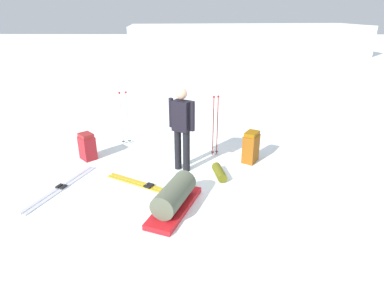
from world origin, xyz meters
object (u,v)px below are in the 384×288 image
at_px(skier_standing, 182,126).
at_px(ski_poles_planted_near, 124,115).
at_px(backpack_large_dark, 87,147).
at_px(sleeping_mat_rolled, 219,172).
at_px(ski_poles_planted_far, 215,123).
at_px(ski_pair_far, 62,187).
at_px(backpack_bright, 251,147).
at_px(ski_pair_near, 149,187).
at_px(gear_sled, 174,197).

xyz_separation_m(skier_standing, ski_poles_planted_near, (-1.43, 1.39, -0.24)).
xyz_separation_m(backpack_large_dark, sleeping_mat_rolled, (2.83, -0.79, -0.20)).
bearing_deg(sleeping_mat_rolled, skier_standing, 157.59).
bearing_deg(ski_poles_planted_far, ski_pair_far, -151.73).
xyz_separation_m(ski_poles_planted_far, sleeping_mat_rolled, (0.04, -1.07, -0.66)).
bearing_deg(ski_poles_planted_far, backpack_large_dark, -174.37).
bearing_deg(ski_pair_far, backpack_large_dark, 85.10).
bearing_deg(backpack_bright, skier_standing, -164.57).
distance_m(backpack_bright, ski_poles_planted_near, 3.07).
bearing_deg(ski_pair_near, sleeping_mat_rolled, 18.15).
distance_m(ski_pair_near, sleeping_mat_rolled, 1.40).
relative_size(ski_poles_planted_far, gear_sled, 0.95).
relative_size(ski_pair_far, backpack_bright, 2.61).
xyz_separation_m(ski_pair_near, ski_pair_far, (-1.61, -0.06, 0.00)).
bearing_deg(backpack_bright, backpack_large_dark, 178.59).
height_order(ski_pair_near, backpack_bright, backpack_bright).
relative_size(skier_standing, backpack_large_dark, 2.88).
relative_size(backpack_large_dark, ski_poles_planted_far, 0.43).
distance_m(skier_standing, gear_sled, 1.63).
distance_m(ski_pair_near, ski_pair_far, 1.61).
relative_size(ski_poles_planted_near, sleeping_mat_rolled, 2.35).
bearing_deg(skier_standing, gear_sled, -92.68).
xyz_separation_m(backpack_large_dark, ski_poles_planted_far, (2.79, 0.28, 0.47)).
distance_m(ski_pair_far, gear_sled, 2.24).
bearing_deg(backpack_bright, ski_pair_far, -161.83).
xyz_separation_m(skier_standing, backpack_large_dark, (-2.09, 0.49, -0.67)).
bearing_deg(ski_poles_planted_near, backpack_large_dark, -126.03).
bearing_deg(ski_pair_near, ski_poles_planted_far, 49.35).
xyz_separation_m(ski_pair_far, gear_sled, (2.13, -0.66, 0.21)).
bearing_deg(backpack_large_dark, ski_pair_near, -39.36).
bearing_deg(skier_standing, sleeping_mat_rolled, -22.41).
xyz_separation_m(ski_pair_near, backpack_large_dark, (-1.50, 1.23, 0.28)).
distance_m(ski_pair_near, ski_poles_planted_near, 2.40).
distance_m(backpack_large_dark, sleeping_mat_rolled, 2.95).
distance_m(backpack_bright, sleeping_mat_rolled, 1.03).
bearing_deg(ski_pair_far, gear_sled, -17.15).
bearing_deg(skier_standing, backpack_bright, 15.43).
bearing_deg(gear_sled, sleeping_mat_rolled, 54.87).
xyz_separation_m(ski_pair_far, ski_poles_planted_far, (2.90, 1.56, 0.74)).
relative_size(ski_pair_near, ski_pair_far, 0.99).
bearing_deg(backpack_large_dark, ski_poles_planted_far, 5.63).
xyz_separation_m(skier_standing, ski_pair_far, (-2.20, -0.80, -0.94)).
bearing_deg(sleeping_mat_rolled, ski_poles_planted_near, 141.99).
bearing_deg(ski_pair_far, sleeping_mat_rolled, 9.50).
relative_size(backpack_bright, ski_poles_planted_near, 0.52).
bearing_deg(backpack_bright, ski_pair_near, -150.77).
height_order(ski_pair_near, ski_poles_planted_far, ski_poles_planted_far).
xyz_separation_m(backpack_large_dark, backpack_bright, (3.54, -0.09, 0.04)).
xyz_separation_m(backpack_large_dark, gear_sled, (2.02, -1.94, -0.06)).
distance_m(skier_standing, ski_pair_near, 1.34).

